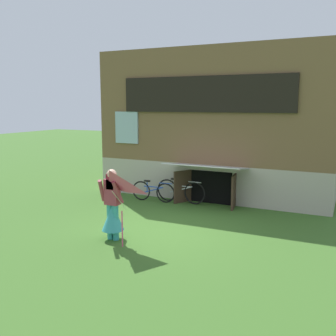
{
  "coord_description": "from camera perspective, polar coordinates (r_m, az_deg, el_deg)",
  "views": [
    {
      "loc": [
        4.27,
        -8.52,
        3.17
      ],
      "look_at": [
        -0.16,
        0.71,
        1.46
      ],
      "focal_mm": 41.09,
      "sensor_mm": 36.0,
      "label": 1
    }
  ],
  "objects": [
    {
      "name": "log_house",
      "position": [
        14.49,
        8.55,
        6.67
      ],
      "size": [
        7.86,
        5.74,
        4.98
      ],
      "color": "#ADA393",
      "rests_on": "ground_plane"
    },
    {
      "name": "ground_plane",
      "position": [
        10.04,
        -0.92,
        -8.94
      ],
      "size": [
        60.0,
        60.0,
        0.0
      ],
      "primitive_type": "plane",
      "color": "#386023"
    },
    {
      "name": "person",
      "position": [
        9.14,
        -8.24,
        -6.23
      ],
      "size": [
        0.61,
        0.53,
        1.69
      ],
      "rotation": [
        0.0,
        0.0,
        0.31
      ],
      "color": "teal",
      "rests_on": "ground_plane"
    },
    {
      "name": "kite",
      "position": [
        8.41,
        -8.66,
        -3.07
      ],
      "size": [
        0.99,
        0.94,
        1.68
      ],
      "color": "#E54C7F",
      "rests_on": "ground_plane"
    },
    {
      "name": "bicycle_silver",
      "position": [
        12.51,
        1.89,
        -3.44
      ],
      "size": [
        1.72,
        0.12,
        0.78
      ],
      "rotation": [
        0.0,
        0.0,
        -0.04
      ],
      "color": "black",
      "rests_on": "ground_plane"
    },
    {
      "name": "bicycle_blue",
      "position": [
        12.66,
        -2.22,
        -3.47
      ],
      "size": [
        1.52,
        0.14,
        0.7
      ],
      "rotation": [
        0.0,
        0.0,
        0.06
      ],
      "color": "black",
      "rests_on": "ground_plane"
    }
  ]
}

